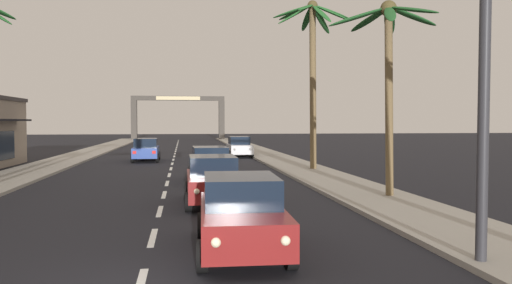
% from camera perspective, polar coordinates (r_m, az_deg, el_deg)
% --- Properties ---
extents(sidewalk_right, '(3.20, 110.00, 0.14)m').
position_cam_1_polar(sidewalk_right, '(29.48, 5.45, -3.14)').
color(sidewalk_right, '#9E998E').
rests_on(sidewalk_right, ground).
extents(sidewalk_left, '(3.20, 110.00, 0.14)m').
position_cam_1_polar(sidewalk_left, '(29.88, -25.06, -3.28)').
color(sidewalk_left, '#9E998E').
rests_on(sidewalk_left, ground).
extents(lane_markings, '(4.28, 89.67, 0.01)m').
position_cam_1_polar(lane_markings, '(29.70, -9.09, -3.25)').
color(lane_markings, silver).
rests_on(lane_markings, ground).
extents(sedan_lead_at_stop_bar, '(2.07, 4.50, 1.68)m').
position_cam_1_polar(sedan_lead_at_stop_bar, '(11.03, -1.74, -8.25)').
color(sedan_lead_at_stop_bar, maroon).
rests_on(sedan_lead_at_stop_bar, ground).
extents(sedan_third_in_queue, '(1.95, 4.45, 1.68)m').
position_cam_1_polar(sedan_third_in_queue, '(17.42, -5.03, -4.35)').
color(sedan_third_in_queue, maroon).
rests_on(sedan_third_in_queue, ground).
extents(sedan_fifth_in_queue, '(2.06, 4.49, 1.68)m').
position_cam_1_polar(sedan_fifth_in_queue, '(23.90, -5.32, -2.54)').
color(sedan_fifth_in_queue, silver).
rests_on(sedan_fifth_in_queue, ground).
extents(sedan_oncoming_far, '(2.01, 4.47, 1.68)m').
position_cam_1_polar(sedan_oncoming_far, '(37.00, -12.61, -0.86)').
color(sedan_oncoming_far, navy).
rests_on(sedan_oncoming_far, ground).
extents(sedan_parked_nearest_kerb, '(1.96, 4.46, 1.68)m').
position_cam_1_polar(sedan_parked_nearest_kerb, '(40.52, -1.96, -0.53)').
color(sedan_parked_nearest_kerb, silver).
rests_on(sedan_parked_nearest_kerb, ground).
extents(palm_right_second, '(4.44, 4.33, 7.36)m').
position_cam_1_polar(palm_right_second, '(19.21, 15.08, 10.43)').
color(palm_right_second, brown).
rests_on(palm_right_second, ground).
extents(palm_right_third, '(4.64, 4.35, 9.93)m').
position_cam_1_polar(palm_right_third, '(29.42, 6.51, 10.59)').
color(palm_right_third, brown).
rests_on(palm_right_third, ground).
extents(town_gateway_arch, '(14.59, 0.90, 6.97)m').
position_cam_1_polar(town_gateway_arch, '(78.95, -8.97, 3.47)').
color(town_gateway_arch, '#423D38').
rests_on(town_gateway_arch, ground).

